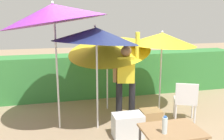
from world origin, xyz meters
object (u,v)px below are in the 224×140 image
at_px(umbrella_navy, 109,44).
at_px(bottle_water, 165,125).
at_px(chair_plastic, 185,100).
at_px(umbrella_orange, 96,35).
at_px(crate_cardboard, 151,118).
at_px(person_vendor, 126,77).
at_px(folding_table, 172,135).
at_px(umbrella_yellow, 162,39).
at_px(umbrella_rainbow, 54,13).
at_px(cooler_box, 128,126).

bearing_deg(umbrella_navy, bottle_water, -87.80).
xyz_separation_m(umbrella_navy, chair_plastic, (1.36, -1.14, -1.05)).
relative_size(umbrella_orange, chair_plastic, 2.37).
bearing_deg(chair_plastic, bottle_water, -127.54).
bearing_deg(crate_cardboard, bottle_water, -107.22).
xyz_separation_m(chair_plastic, crate_cardboard, (-0.73, 0.05, -0.35)).
bearing_deg(person_vendor, umbrella_orange, -154.69).
distance_m(crate_cardboard, folding_table, 1.73).
height_order(umbrella_orange, umbrella_yellow, umbrella_orange).
distance_m(umbrella_orange, umbrella_navy, 1.09).
xyz_separation_m(umbrella_rainbow, bottle_water, (1.31, -1.98, -1.41)).
bearing_deg(bottle_water, person_vendor, 86.72).
bearing_deg(folding_table, umbrella_orange, 112.09).
distance_m(chair_plastic, cooler_box, 1.40).
height_order(umbrella_navy, chair_plastic, umbrella_navy).
relative_size(umbrella_orange, folding_table, 2.64).
distance_m(umbrella_orange, umbrella_yellow, 1.70).
height_order(umbrella_yellow, cooler_box, umbrella_yellow).
bearing_deg(umbrella_orange, umbrella_yellow, 19.63).
height_order(person_vendor, chair_plastic, person_vendor).
height_order(umbrella_yellow, crate_cardboard, umbrella_yellow).
xyz_separation_m(umbrella_navy, person_vendor, (0.23, -0.61, -0.63)).
distance_m(umbrella_orange, crate_cardboard, 2.02).
bearing_deg(umbrella_yellow, umbrella_rainbow, -169.78).
xyz_separation_m(umbrella_yellow, umbrella_navy, (-1.14, 0.37, -0.13)).
distance_m(person_vendor, cooler_box, 1.11).
height_order(umbrella_rainbow, bottle_water, umbrella_rainbow).
bearing_deg(umbrella_navy, crate_cardboard, -59.81).
bearing_deg(umbrella_navy, cooler_box, -88.82).
relative_size(umbrella_yellow, chair_plastic, 2.11).
bearing_deg(umbrella_rainbow, crate_cardboard, -9.04).
bearing_deg(umbrella_yellow, crate_cardboard, -125.44).
height_order(umbrella_rainbow, umbrella_yellow, umbrella_rainbow).
xyz_separation_m(umbrella_rainbow, folding_table, (1.46, -1.91, -1.61)).
xyz_separation_m(umbrella_navy, folding_table, (0.26, -2.70, -0.92)).
relative_size(umbrella_orange, umbrella_navy, 1.03).
relative_size(umbrella_yellow, cooler_box, 3.37).
height_order(chair_plastic, cooler_box, chair_plastic).
xyz_separation_m(umbrella_yellow, chair_plastic, (0.23, -0.77, -1.18)).
bearing_deg(bottle_water, crate_cardboard, 72.78).
bearing_deg(folding_table, crate_cardboard, 76.93).
height_order(umbrella_navy, bottle_water, umbrella_navy).
relative_size(cooler_box, crate_cardboard, 1.37).
bearing_deg(crate_cardboard, chair_plastic, -4.10).
bearing_deg(bottle_water, cooler_box, 93.28).
height_order(umbrella_yellow, bottle_water, umbrella_yellow).
distance_m(person_vendor, folding_table, 2.11).
height_order(person_vendor, bottle_water, person_vendor).
xyz_separation_m(umbrella_orange, bottle_water, (0.57, -1.83, -1.01)).
relative_size(umbrella_yellow, folding_table, 2.34).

